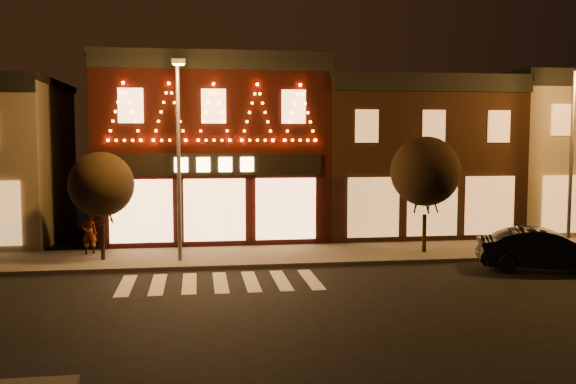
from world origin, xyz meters
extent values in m
plane|color=black|center=(0.00, 0.00, 0.00)|extent=(120.00, 120.00, 0.00)
cube|color=#47423D|center=(2.00, 8.00, 0.07)|extent=(44.00, 4.00, 0.15)
cube|color=black|center=(0.00, 14.00, 4.00)|extent=(10.00, 8.00, 8.00)
cube|color=black|center=(0.00, 14.00, 8.15)|extent=(10.20, 8.20, 0.30)
cube|color=black|center=(0.00, 9.95, 7.75)|extent=(10.00, 0.25, 0.50)
cube|color=black|center=(0.00, 9.90, 3.60)|extent=(9.00, 0.15, 0.90)
cube|color=#FFD87F|center=(0.00, 9.80, 3.60)|extent=(3.40, 0.08, 0.60)
cube|color=#361E13|center=(9.50, 14.00, 3.60)|extent=(9.00, 8.00, 7.20)
cube|color=black|center=(9.50, 14.00, 7.35)|extent=(9.20, 8.20, 0.30)
cube|color=black|center=(9.50, 9.95, 6.95)|extent=(9.00, 0.25, 0.50)
cube|color=#7D6B59|center=(18.50, 14.00, 3.75)|extent=(9.00, 8.00, 7.50)
cube|color=black|center=(18.50, 14.00, 7.65)|extent=(9.20, 8.20, 0.30)
cylinder|color=#59595E|center=(-1.37, 7.19, 3.79)|extent=(0.15, 0.15, 7.28)
cylinder|color=#59595E|center=(-1.33, 6.46, 7.34)|extent=(0.18, 1.46, 0.09)
cube|color=#59595E|center=(-1.29, 5.73, 7.29)|extent=(0.47, 0.28, 0.16)
cube|color=orange|center=(-1.29, 5.73, 7.19)|extent=(0.36, 0.20, 0.05)
cylinder|color=#59595E|center=(14.15, 7.03, 3.75)|extent=(0.14, 0.14, 7.19)
cylinder|color=black|center=(-4.24, 7.76, 0.81)|extent=(0.15, 0.15, 1.32)
sphere|color=black|center=(-4.24, 7.76, 2.98)|extent=(2.41, 2.41, 2.41)
cylinder|color=black|center=(8.24, 7.52, 0.90)|extent=(0.16, 0.16, 1.51)
sphere|color=black|center=(8.24, 7.52, 3.38)|extent=(2.76, 2.76, 2.76)
imported|color=black|center=(11.43, 4.18, 0.75)|extent=(4.80, 2.93, 1.49)
imported|color=gray|center=(-4.94, 9.10, 0.94)|extent=(0.61, 0.43, 1.59)
camera|label=1|loc=(-0.72, -16.19, 4.71)|focal=39.11mm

